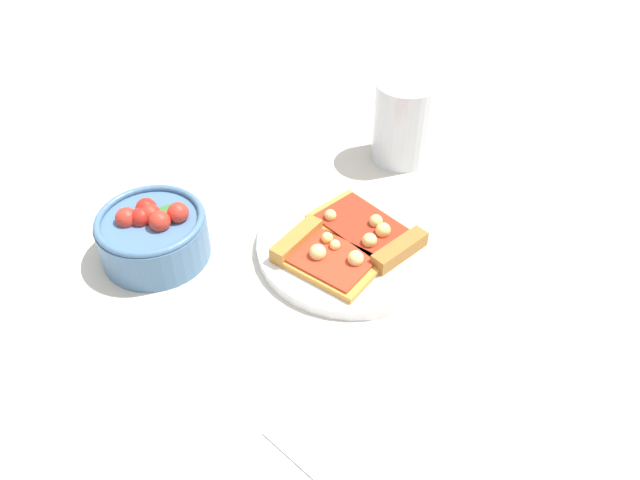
% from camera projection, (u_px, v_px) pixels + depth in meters
% --- Properties ---
extents(ground_plane, '(2.40, 2.40, 0.00)m').
position_uv_depth(ground_plane, '(324.00, 234.00, 0.79)').
color(ground_plane, beige).
rests_on(ground_plane, ground).
extents(plate, '(0.23, 0.23, 0.01)m').
position_uv_depth(plate, '(352.00, 244.00, 0.76)').
color(plate, white).
rests_on(plate, ground_plane).
extents(pizza_slice_near, '(0.12, 0.15, 0.02)m').
position_uv_depth(pizza_slice_near, '(372.00, 233.00, 0.76)').
color(pizza_slice_near, gold).
rests_on(pizza_slice_near, plate).
extents(pizza_slice_far, '(0.10, 0.13, 0.03)m').
position_uv_depth(pizza_slice_far, '(322.00, 254.00, 0.73)').
color(pizza_slice_far, gold).
rests_on(pizza_slice_far, plate).
extents(salad_bowl, '(0.13, 0.13, 0.07)m').
position_uv_depth(salad_bowl, '(153.00, 234.00, 0.74)').
color(salad_bowl, '#4C7299').
rests_on(salad_bowl, ground_plane).
extents(soda_glass, '(0.08, 0.08, 0.12)m').
position_uv_depth(soda_glass, '(403.00, 123.00, 0.87)').
color(soda_glass, silver).
rests_on(soda_glass, ground_plane).
extents(paper_napkin, '(0.16, 0.18, 0.00)m').
position_uv_depth(paper_napkin, '(365.00, 436.00, 0.58)').
color(paper_napkin, white).
rests_on(paper_napkin, ground_plane).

